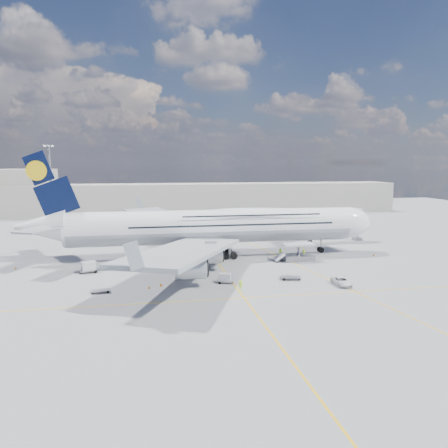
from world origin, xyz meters
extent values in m
plane|color=gray|center=(0.00, 0.00, 0.00)|extent=(300.00, 300.00, 0.00)
cube|color=#F4B30C|center=(0.00, 0.00, 0.01)|extent=(0.25, 220.00, 0.01)
cube|color=#F4B30C|center=(0.00, -20.00, 0.01)|extent=(120.00, 0.25, 0.01)
cube|color=#F4B30C|center=(14.00, 10.00, 0.01)|extent=(14.16, 99.06, 0.01)
cylinder|color=white|center=(0.00, 10.00, 6.80)|extent=(62.00, 7.20, 7.20)
cylinder|color=#9EA0A5|center=(0.00, 10.00, 6.65)|extent=(60.76, 7.13, 7.13)
ellipsoid|color=white|center=(8.00, 10.00, 8.78)|extent=(36.00, 6.84, 3.76)
ellipsoid|color=white|center=(31.00, 10.00, 6.80)|extent=(11.52, 7.20, 7.20)
ellipsoid|color=black|center=(34.24, 10.00, 7.40)|extent=(3.84, 4.16, 1.44)
cone|color=white|center=(-35.50, 10.00, 7.60)|extent=(10.00, 6.84, 6.84)
cube|color=black|center=(-33.50, 10.00, 16.40)|extent=(11.02, 0.46, 14.61)
cylinder|color=yellow|center=(-35.60, 10.00, 18.90)|extent=(4.00, 0.60, 4.00)
cube|color=#999EA3|center=(-8.00, 30.00, 5.60)|extent=(25.49, 39.15, 3.35)
cube|color=#999EA3|center=(-8.00, -10.00, 5.60)|extent=(25.49, 39.15, 3.35)
cylinder|color=#B7BABF|center=(-3.00, 22.50, 3.20)|extent=(5.20, 3.50, 3.50)
cylinder|color=#B7BABF|center=(-7.50, 33.00, 3.20)|extent=(5.20, 3.50, 3.50)
cylinder|color=#B7BABF|center=(-3.00, -2.50, 3.20)|extent=(5.20, 3.50, 3.50)
cylinder|color=#B7BABF|center=(-7.50, -13.00, 3.20)|extent=(5.20, 3.50, 3.50)
cylinder|color=gray|center=(25.00, 10.00, 2.20)|extent=(0.44, 0.44, 3.80)
cylinder|color=black|center=(25.00, 10.00, 0.65)|extent=(1.30, 0.90, 1.30)
cylinder|color=gray|center=(0.00, 10.00, 2.20)|extent=(0.56, 0.56, 3.80)
cylinder|color=black|center=(0.00, 13.20, 0.75)|extent=(1.50, 0.90, 1.50)
cube|color=#B7B7BC|center=(25.00, 18.60, 7.10)|extent=(3.00, 10.00, 2.60)
cube|color=#B7B7BC|center=(33.00, 23.60, 7.10)|extent=(18.00, 3.00, 2.60)
cylinder|color=gray|center=(27.00, 21.60, 3.55)|extent=(0.80, 0.80, 7.10)
cylinder|color=black|center=(27.00, 21.60, 0.45)|extent=(0.90, 0.80, 0.90)
cylinder|color=gray|center=(41.00, 23.60, 3.55)|extent=(1.00, 1.00, 7.10)
cube|color=gray|center=(41.00, 23.60, 0.40)|extent=(2.00, 2.00, 0.80)
cylinder|color=#B7B7BC|center=(25.00, 14.80, 7.10)|extent=(3.60, 3.60, 2.80)
cube|color=silver|center=(17.00, 2.90, 3.50)|extent=(6.50, 3.20, 0.35)
cube|color=gray|center=(17.00, 2.90, 0.55)|extent=(6.50, 3.20, 1.10)
cube|color=gray|center=(17.00, 2.90, 2.05)|extent=(0.22, 1.99, 3.00)
cylinder|color=black|center=(14.40, 1.70, 0.35)|extent=(0.70, 0.30, 0.70)
cube|color=silver|center=(12.80, 2.90, 1.00)|extent=(2.16, 2.60, 1.60)
cylinder|color=gray|center=(-40.00, 45.00, 12.50)|extent=(0.70, 0.70, 25.00)
cube|color=gray|center=(-40.00, 45.00, 25.20)|extent=(3.00, 0.40, 0.60)
cube|color=#B2AD9E|center=(0.00, 95.00, 6.00)|extent=(180.00, 16.00, 12.00)
cube|color=#193814|center=(40.00, 140.00, 4.00)|extent=(160.00, 6.00, 8.00)
cube|color=gray|center=(-23.30, 1.96, 0.30)|extent=(2.66, 1.53, 0.15)
cylinder|color=black|center=(-24.33, 1.44, 0.19)|extent=(0.38, 0.15, 0.38)
cylinder|color=black|center=(-22.27, 2.47, 0.19)|extent=(0.38, 0.15, 0.38)
cube|color=gray|center=(-21.87, -13.20, 0.35)|extent=(3.18, 2.02, 0.18)
cylinder|color=black|center=(-23.06, -13.80, 0.22)|extent=(0.44, 0.18, 0.44)
cylinder|color=black|center=(-20.68, -12.61, 0.22)|extent=(0.44, 0.18, 0.44)
cube|color=gray|center=(-10.38, 0.87, 0.40)|extent=(3.82, 2.96, 0.20)
cylinder|color=black|center=(-11.74, 0.19, 0.25)|extent=(0.50, 0.20, 0.50)
cylinder|color=black|center=(-9.03, 1.54, 0.25)|extent=(0.50, 0.20, 0.50)
cube|color=silver|center=(-10.38, 0.87, 1.30)|extent=(2.94, 2.51, 1.69)
cube|color=gray|center=(-25.25, 0.48, 0.40)|extent=(3.80, 2.85, 0.20)
cylinder|color=black|center=(-26.60, -0.20, 0.25)|extent=(0.50, 0.20, 0.50)
cylinder|color=black|center=(-23.89, 1.16, 0.25)|extent=(0.50, 0.20, 0.50)
cube|color=silver|center=(-25.25, 0.48, 1.30)|extent=(2.91, 2.44, 1.69)
cube|color=gray|center=(10.44, -11.14, 0.40)|extent=(3.80, 2.66, 0.21)
cylinder|color=black|center=(9.06, -11.83, 0.25)|extent=(0.51, 0.21, 0.51)
cylinder|color=black|center=(11.82, -10.45, 0.25)|extent=(0.51, 0.21, 0.51)
cube|color=gray|center=(-1.34, -11.33, 0.31)|extent=(2.97, 2.28, 0.16)
cylinder|color=black|center=(-2.39, -11.85, 0.19)|extent=(0.39, 0.16, 0.39)
cylinder|color=black|center=(-0.28, -10.80, 0.19)|extent=(0.39, 0.16, 0.39)
cube|color=silver|center=(-1.34, -11.33, 1.01)|extent=(2.28, 1.94, 1.32)
cube|color=white|center=(-12.44, 1.00, 0.62)|extent=(2.71, 1.92, 1.14)
cube|color=black|center=(-12.44, 1.00, 1.32)|extent=(1.19, 1.29, 0.44)
cylinder|color=black|center=(-13.32, 0.52, 0.28)|extent=(0.56, 0.22, 0.56)
cylinder|color=black|center=(-11.56, 1.49, 0.28)|extent=(0.56, 0.22, 0.56)
cube|color=gray|center=(-13.81, 29.30, 1.10)|extent=(7.49, 3.78, 2.20)
cube|color=white|center=(-14.59, 29.30, 3.19)|extent=(5.66, 3.58, 2.42)
cube|color=white|center=(-11.06, 29.30, 2.09)|extent=(2.37, 2.82, 1.76)
cube|color=black|center=(-10.29, 29.30, 2.31)|extent=(0.52, 2.20, 0.99)
cylinder|color=black|center=(-11.39, 28.03, 0.61)|extent=(1.21, 0.39, 1.21)
cylinder|color=black|center=(-16.24, 30.56, 0.61)|extent=(1.21, 0.39, 1.21)
cube|color=orange|center=(-14.59, 29.30, 2.42)|extent=(5.73, 3.64, 0.55)
cube|color=gray|center=(-22.43, 48.14, 1.12)|extent=(7.72, 4.26, 2.25)
cube|color=white|center=(-23.22, 48.14, 3.26)|extent=(5.88, 3.94, 2.47)
cube|color=white|center=(-19.62, 48.14, 2.13)|extent=(2.55, 2.97, 1.80)
cube|color=black|center=(-18.84, 48.14, 2.36)|extent=(0.67, 2.23, 1.01)
cylinder|color=black|center=(-19.96, 46.85, 0.62)|extent=(1.24, 0.39, 1.24)
cylinder|color=black|center=(-24.90, 49.43, 0.62)|extent=(1.24, 0.39, 1.24)
imported|color=white|center=(17.72, -16.19, 0.67)|extent=(2.37, 4.88, 1.34)
imported|color=#A0FF1A|center=(22.46, 14.98, 0.81)|extent=(0.70, 0.63, 1.61)
imported|color=#AEFF1A|center=(14.42, 7.08, 0.95)|extent=(1.17, 1.13, 1.90)
imported|color=#A9FF1A|center=(-8.99, -2.90, 0.75)|extent=(0.38, 0.89, 1.51)
imported|color=#B9FB1A|center=(19.80, 7.13, 0.77)|extent=(0.70, 0.87, 1.53)
imported|color=#BDFF1A|center=(0.21, -16.48, 0.90)|extent=(1.28, 0.91, 1.80)
cone|color=orange|center=(34.97, 4.16, 0.28)|extent=(0.44, 0.44, 0.57)
cube|color=orange|center=(34.97, 4.16, 0.02)|extent=(0.38, 0.38, 0.03)
cone|color=orange|center=(-1.39, 22.09, 0.30)|extent=(0.48, 0.48, 0.61)
cube|color=orange|center=(-1.39, 22.09, 0.02)|extent=(0.41, 0.41, 0.03)
cone|color=orange|center=(-16.70, 31.08, 0.25)|extent=(0.40, 0.40, 0.51)
cube|color=orange|center=(-16.70, 31.08, 0.01)|extent=(0.34, 0.34, 0.03)
cone|color=orange|center=(-12.27, -11.21, 0.30)|extent=(0.47, 0.47, 0.60)
cube|color=orange|center=(-12.27, -11.21, 0.02)|extent=(0.41, 0.41, 0.03)
cone|color=orange|center=(-14.23, -12.30, 0.26)|extent=(0.41, 0.41, 0.52)
cube|color=orange|center=(-14.23, -12.30, 0.01)|extent=(0.36, 0.36, 0.03)
cone|color=orange|center=(-39.47, 5.46, 0.27)|extent=(0.42, 0.42, 0.54)
cube|color=orange|center=(-39.47, 5.46, 0.01)|extent=(0.37, 0.37, 0.03)
camera|label=1|loc=(-14.69, -82.76, 20.45)|focal=35.00mm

